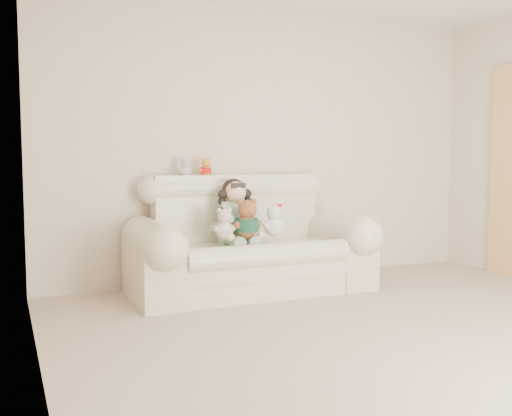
{
  "coord_description": "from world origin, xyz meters",
  "views": [
    {
      "loc": [
        -2.41,
        -2.64,
        1.17
      ],
      "look_at": [
        -0.42,
        1.9,
        0.75
      ],
      "focal_mm": 40.66,
      "sensor_mm": 36.0,
      "label": 1
    }
  ],
  "objects": [
    {
      "name": "grey_mini_plush",
      "position": [
        -0.92,
        2.33,
        1.11
      ],
      "size": [
        0.15,
        0.13,
        0.2
      ],
      "primitive_type": null,
      "rotation": [
        0.0,
        0.0,
        0.24
      ],
      "color": "#BBBBC2",
      "rests_on": "sofa"
    },
    {
      "name": "wall_left",
      "position": [
        -2.25,
        0.0,
        1.3
      ],
      "size": [
        0.0,
        5.0,
        5.0
      ],
      "primitive_type": "plane",
      "rotation": [
        1.57,
        0.0,
        1.57
      ],
      "color": "beige",
      "rests_on": "ground"
    },
    {
      "name": "yellow_mini_bear",
      "position": [
        -0.72,
        2.34,
        1.11
      ],
      "size": [
        0.15,
        0.13,
        0.2
      ],
      "primitive_type": null,
      "rotation": [
        0.0,
        0.0,
        -0.25
      ],
      "color": "gold",
      "rests_on": "sofa"
    },
    {
      "name": "wall_back",
      "position": [
        0.0,
        2.5,
        1.3
      ],
      "size": [
        4.5,
        0.0,
        4.5
      ],
      "primitive_type": "plane",
      "rotation": [
        1.57,
        0.0,
        0.0
      ],
      "color": "beige",
      "rests_on": "ground"
    },
    {
      "name": "brown_teddy",
      "position": [
        -0.52,
        1.85,
        0.7
      ],
      "size": [
        0.3,
        0.26,
        0.4
      ],
      "primitive_type": null,
      "rotation": [
        0.0,
        0.0,
        0.27
      ],
      "color": "brown",
      "rests_on": "sofa"
    },
    {
      "name": "sofa",
      "position": [
        -0.42,
        2.0,
        0.52
      ],
      "size": [
        2.1,
        0.95,
        1.03
      ],
      "primitive_type": null,
      "color": "beige",
      "rests_on": "floor"
    },
    {
      "name": "floor",
      "position": [
        0.0,
        0.0,
        0.0
      ],
      "size": [
        5.0,
        5.0,
        0.0
      ],
      "primitive_type": "plane",
      "color": "tan",
      "rests_on": "ground"
    },
    {
      "name": "seated_child",
      "position": [
        -0.54,
        2.08,
        0.71
      ],
      "size": [
        0.36,
        0.44,
        0.59
      ],
      "primitive_type": null,
      "rotation": [
        0.0,
        0.0,
        -0.01
      ],
      "color": "#347855",
      "rests_on": "sofa"
    },
    {
      "name": "white_cat",
      "position": [
        -0.26,
        1.88,
        0.67
      ],
      "size": [
        0.24,
        0.19,
        0.34
      ],
      "primitive_type": null,
      "rotation": [
        0.0,
        0.0,
        -0.13
      ],
      "color": "white",
      "rests_on": "sofa"
    },
    {
      "name": "cream_teddy",
      "position": [
        -0.72,
        1.87,
        0.66
      ],
      "size": [
        0.21,
        0.16,
        0.31
      ],
      "primitive_type": null,
      "rotation": [
        0.0,
        0.0,
        0.05
      ],
      "color": "beige",
      "rests_on": "sofa"
    }
  ]
}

